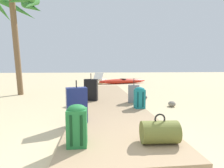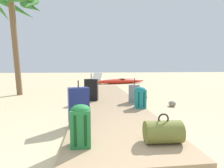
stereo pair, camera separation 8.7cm
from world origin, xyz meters
name	(u,v)px [view 2 (the right image)]	position (x,y,z in m)	size (l,w,h in m)	color
ground_plane	(109,106)	(0.00, 3.41, 0.00)	(60.00, 60.00, 0.00)	#D1BA8C
boardwalk	(107,100)	(0.00, 4.26, 0.04)	(1.88, 8.52, 0.08)	tan
suitcase_black	(91,90)	(-0.53, 3.95, 0.44)	(0.46, 0.29, 0.90)	black
backpack_green	(81,124)	(-0.67, 0.63, 0.39)	(0.28, 0.27, 0.60)	#237538
suitcase_grey	(134,94)	(0.80, 3.52, 0.36)	(0.38, 0.30, 0.76)	slate
duffel_bag_olive	(163,132)	(0.52, 0.60, 0.25)	(0.55, 0.35, 0.44)	olive
suitcase_navy	(79,105)	(-0.77, 1.70, 0.43)	(0.44, 0.31, 0.85)	navy
backpack_teal	(140,97)	(0.79, 2.78, 0.38)	(0.29, 0.26, 0.57)	#197A7F
palm_tree_far_left	(13,9)	(-3.60, 5.86, 3.47)	(2.32, 2.18, 4.27)	brown
lounge_chair	(99,79)	(-0.01, 10.54, 0.33)	(1.03, 1.66, 0.77)	white
kayak	(122,81)	(1.59, 10.38, 0.17)	(3.61, 1.63, 0.35)	red
rock_right_near	(144,97)	(1.40, 4.45, 0.07)	(0.27, 0.22, 0.14)	#5B5651
rock_right_mid	(172,104)	(1.90, 3.18, 0.08)	(0.27, 0.21, 0.16)	gray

